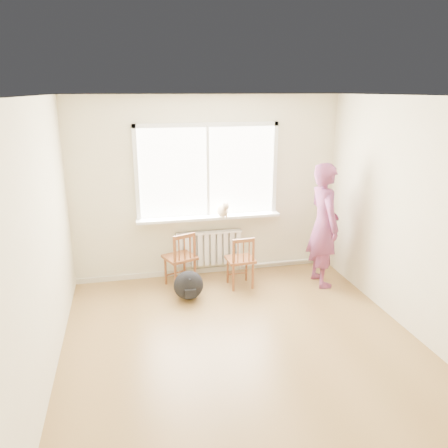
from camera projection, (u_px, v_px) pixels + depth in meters
floor at (247, 351)px, 4.80m from camera, size 4.50×4.50×0.00m
ceiling at (251, 96)px, 4.01m from camera, size 4.50×4.50×0.00m
back_wall at (207, 188)px, 6.50m from camera, size 4.00×0.01×2.70m
window at (207, 168)px, 6.39m from camera, size 2.12×0.05×1.42m
windowsill at (209, 217)px, 6.53m from camera, size 2.15×0.22×0.04m
radiator at (209, 248)px, 6.69m from camera, size 1.00×0.12×0.55m
heating_pipe at (285, 262)px, 7.09m from camera, size 1.40×0.04×0.04m
baseboard at (209, 270)px, 6.88m from camera, size 4.00×0.03×0.08m
chair_left at (181, 260)px, 6.26m from camera, size 0.53×0.52×0.84m
chair_right at (241, 262)px, 6.26m from camera, size 0.40×0.38×0.78m
person at (324, 225)px, 6.25m from camera, size 0.43×0.66×1.80m
cat at (223, 210)px, 6.45m from camera, size 0.21×0.37×0.25m
backpack at (189, 285)px, 5.95m from camera, size 0.41×0.31×0.41m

